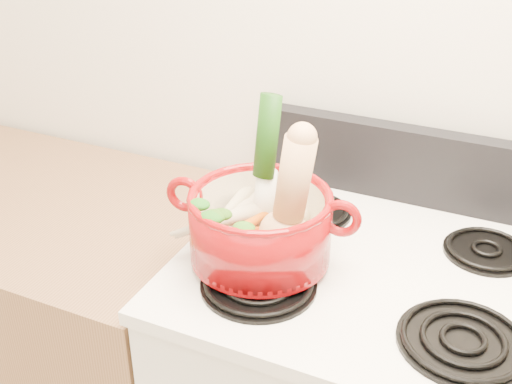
% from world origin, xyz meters
% --- Properties ---
extents(wall_back, '(3.50, 0.02, 2.60)m').
position_xyz_m(wall_back, '(0.00, 1.75, 1.30)').
color(wall_back, white).
rests_on(wall_back, floor).
extents(cooktop, '(0.78, 0.67, 0.03)m').
position_xyz_m(cooktop, '(0.00, 1.40, 0.93)').
color(cooktop, white).
rests_on(cooktop, stove_body).
extents(control_backsplash, '(0.76, 0.05, 0.18)m').
position_xyz_m(control_backsplash, '(0.00, 1.70, 1.04)').
color(control_backsplash, black).
rests_on(control_backsplash, cooktop).
extents(counter_left, '(1.36, 0.65, 0.90)m').
position_xyz_m(counter_left, '(-1.07, 1.40, 0.45)').
color(counter_left, brown).
rests_on(counter_left, floor).
extents(burner_front_left, '(0.22, 0.22, 0.02)m').
position_xyz_m(burner_front_left, '(-0.19, 1.24, 0.96)').
color(burner_front_left, black).
rests_on(burner_front_left, cooktop).
extents(burner_front_right, '(0.22, 0.22, 0.02)m').
position_xyz_m(burner_front_right, '(0.19, 1.24, 0.96)').
color(burner_front_right, black).
rests_on(burner_front_right, cooktop).
extents(burner_back_left, '(0.17, 0.17, 0.02)m').
position_xyz_m(burner_back_left, '(-0.19, 1.54, 0.96)').
color(burner_back_left, black).
rests_on(burner_back_left, cooktop).
extents(burner_back_right, '(0.17, 0.17, 0.02)m').
position_xyz_m(burner_back_right, '(0.19, 1.54, 0.96)').
color(burner_back_right, black).
rests_on(burner_back_right, cooktop).
extents(dutch_oven, '(0.31, 0.31, 0.14)m').
position_xyz_m(dutch_oven, '(-0.22, 1.31, 1.04)').
color(dutch_oven, maroon).
rests_on(dutch_oven, burner_front_left).
extents(pot_handle_left, '(0.08, 0.03, 0.08)m').
position_xyz_m(pot_handle_left, '(-0.38, 1.29, 1.08)').
color(pot_handle_left, maroon).
rests_on(pot_handle_left, dutch_oven).
extents(pot_handle_right, '(0.08, 0.03, 0.08)m').
position_xyz_m(pot_handle_right, '(-0.06, 1.33, 1.08)').
color(pot_handle_right, maroon).
rests_on(pot_handle_right, dutch_oven).
extents(squash, '(0.16, 0.13, 0.27)m').
position_xyz_m(squash, '(-0.17, 1.30, 1.12)').
color(squash, '#E3AD74').
rests_on(squash, dutch_oven).
extents(leek, '(0.06, 0.10, 0.30)m').
position_xyz_m(leek, '(-0.23, 1.36, 1.15)').
color(leek, silver).
rests_on(leek, dutch_oven).
extents(ginger, '(0.09, 0.06, 0.04)m').
position_xyz_m(ginger, '(-0.20, 1.41, 1.02)').
color(ginger, tan).
rests_on(ginger, dutch_oven).
extents(parsnip_0, '(0.09, 0.23, 0.06)m').
position_xyz_m(parsnip_0, '(-0.29, 1.34, 1.02)').
color(parsnip_0, beige).
rests_on(parsnip_0, dutch_oven).
extents(parsnip_1, '(0.16, 0.19, 0.06)m').
position_xyz_m(parsnip_1, '(-0.32, 1.33, 1.02)').
color(parsnip_1, beige).
rests_on(parsnip_1, dutch_oven).
extents(parsnip_2, '(0.09, 0.19, 0.06)m').
position_xyz_m(parsnip_2, '(-0.28, 1.34, 1.03)').
color(parsnip_2, beige).
rests_on(parsnip_2, dutch_oven).
extents(parsnip_3, '(0.18, 0.16, 0.06)m').
position_xyz_m(parsnip_3, '(-0.31, 1.30, 1.04)').
color(parsnip_3, beige).
rests_on(parsnip_3, dutch_oven).
extents(parsnip_4, '(0.06, 0.19, 0.05)m').
position_xyz_m(parsnip_4, '(-0.30, 1.36, 1.04)').
color(parsnip_4, beige).
rests_on(parsnip_4, dutch_oven).
extents(carrot_0, '(0.07, 0.15, 0.04)m').
position_xyz_m(carrot_0, '(-0.24, 1.30, 1.01)').
color(carrot_0, '#CC3F0A').
rests_on(carrot_0, dutch_oven).
extents(carrot_1, '(0.07, 0.17, 0.05)m').
position_xyz_m(carrot_1, '(-0.26, 1.27, 1.02)').
color(carrot_1, '#BC4009').
rests_on(carrot_1, dutch_oven).
extents(carrot_2, '(0.04, 0.17, 0.05)m').
position_xyz_m(carrot_2, '(-0.19, 1.27, 1.02)').
color(carrot_2, red).
rests_on(carrot_2, dutch_oven).
extents(carrot_3, '(0.13, 0.11, 0.04)m').
position_xyz_m(carrot_3, '(-0.27, 1.27, 1.03)').
color(carrot_3, '#DE470B').
rests_on(carrot_3, dutch_oven).
extents(carrot_4, '(0.08, 0.17, 0.05)m').
position_xyz_m(carrot_4, '(-0.24, 1.29, 1.04)').
color(carrot_4, '#C95E0A').
rests_on(carrot_4, dutch_oven).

